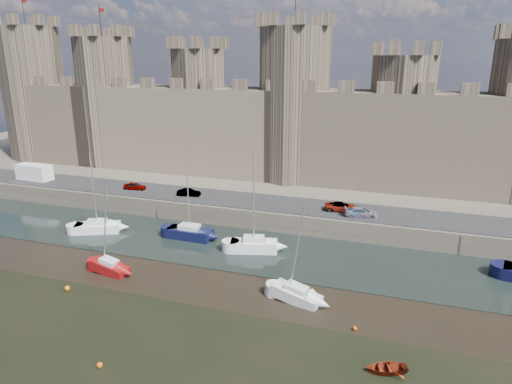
# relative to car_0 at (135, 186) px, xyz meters

# --- Properties ---
(ground) EXTENTS (160.00, 160.00, 0.00)m
(ground) POSITION_rel_car_0_xyz_m (18.11, -33.75, -3.06)
(ground) COLOR black
(ground) RESTS_ON ground
(water_channel) EXTENTS (160.00, 12.00, 0.08)m
(water_channel) POSITION_rel_car_0_xyz_m (18.11, -9.75, -3.02)
(water_channel) COLOR black
(water_channel) RESTS_ON ground
(quay) EXTENTS (160.00, 60.00, 2.50)m
(quay) POSITION_rel_car_0_xyz_m (18.11, 26.25, -1.81)
(quay) COLOR #4C443A
(quay) RESTS_ON ground
(road) EXTENTS (160.00, 7.00, 0.10)m
(road) POSITION_rel_car_0_xyz_m (18.11, 0.25, -0.51)
(road) COLOR black
(road) RESTS_ON quay
(castle) EXTENTS (108.50, 11.00, 29.00)m
(castle) POSITION_rel_car_0_xyz_m (17.47, 14.25, 8.61)
(castle) COLOR #42382B
(castle) RESTS_ON quay
(car_0) EXTENTS (3.41, 1.67, 1.12)m
(car_0) POSITION_rel_car_0_xyz_m (0.00, 0.00, 0.00)
(car_0) COLOR gray
(car_0) RESTS_ON quay
(car_1) EXTENTS (3.42, 1.67, 1.08)m
(car_1) POSITION_rel_car_0_xyz_m (8.99, -0.40, -0.02)
(car_1) COLOR gray
(car_1) RESTS_ON quay
(car_2) EXTENTS (4.30, 2.40, 1.18)m
(car_2) POSITION_rel_car_0_xyz_m (32.81, -1.43, 0.03)
(car_2) COLOR gray
(car_2) RESTS_ON quay
(car_3) EXTENTS (4.53, 2.75, 1.17)m
(car_3) POSITION_rel_car_0_xyz_m (30.23, 0.02, 0.03)
(car_3) COLOR gray
(car_3) RESTS_ON quay
(van) EXTENTS (5.81, 2.58, 2.49)m
(van) POSITION_rel_car_0_xyz_m (-18.11, -0.25, 0.68)
(van) COLOR white
(van) RESTS_ON quay
(sailboat_0) EXTENTS (5.84, 4.14, 10.19)m
(sailboat_0) POSITION_rel_car_0_xyz_m (1.33, -10.76, -2.26)
(sailboat_0) COLOR white
(sailboat_0) RESTS_ON ground
(sailboat_1) EXTENTS (5.58, 2.25, 11.11)m
(sailboat_1) POSITION_rel_car_0_xyz_m (13.29, -8.95, -2.20)
(sailboat_1) COLOR black
(sailboat_1) RESTS_ON ground
(sailboat_2) EXTENTS (5.65, 3.41, 11.41)m
(sailboat_2) POSITION_rel_car_0_xyz_m (21.93, -10.10, -2.17)
(sailboat_2) COLOR white
(sailboat_2) RESTS_ON ground
(sailboat_4) EXTENTS (4.27, 2.10, 9.60)m
(sailboat_4) POSITION_rel_car_0_xyz_m (9.56, -19.77, -2.34)
(sailboat_4) COLOR maroon
(sailboat_4) RESTS_ON ground
(sailboat_5) EXTENTS (4.83, 2.75, 9.82)m
(sailboat_5) POSITION_rel_car_0_xyz_m (29.08, -19.16, -2.35)
(sailboat_5) COLOR silver
(sailboat_5) RESTS_ON ground
(dinghy_4) EXTENTS (3.42, 2.87, 0.61)m
(dinghy_4) POSITION_rel_car_0_xyz_m (37.40, -26.65, -2.75)
(dinghy_4) COLOR maroon
(dinghy_4) RESTS_ON ground
(buoy_1) EXTENTS (0.50, 0.50, 0.50)m
(buoy_1) POSITION_rel_car_0_xyz_m (8.02, -24.24, -2.81)
(buoy_1) COLOR orange
(buoy_1) RESTS_ON ground
(buoy_3) EXTENTS (0.38, 0.38, 0.38)m
(buoy_3) POSITION_rel_car_0_xyz_m (34.71, -22.19, -2.87)
(buoy_3) COLOR #E6440A
(buoy_3) RESTS_ON ground
(buoy_4) EXTENTS (0.42, 0.42, 0.42)m
(buoy_4) POSITION_rel_car_0_xyz_m (17.95, -32.67, -2.85)
(buoy_4) COLOR orange
(buoy_4) RESTS_ON ground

